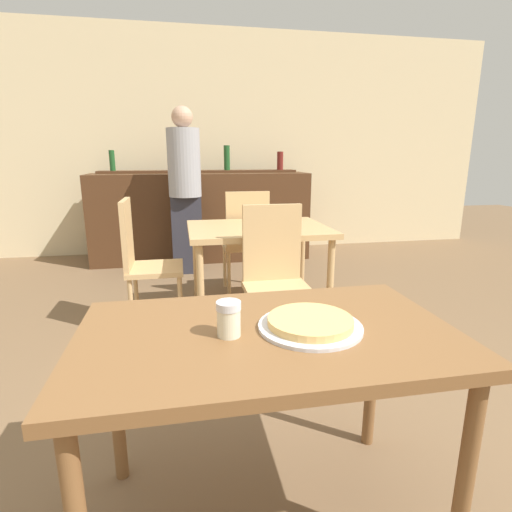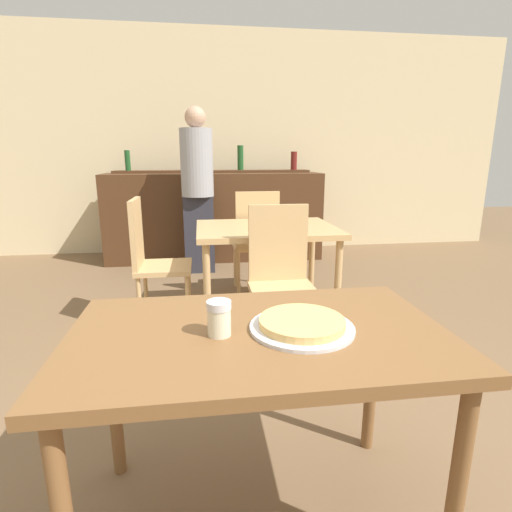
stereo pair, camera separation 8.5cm
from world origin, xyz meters
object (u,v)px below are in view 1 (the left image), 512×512
chair_far_side_left (143,256)px  chair_far_side_back (246,237)px  pizza_tray (310,324)px  chair_far_side_front (275,272)px  person_standing (185,186)px  cheese_shaker (229,319)px

chair_far_side_left → chair_far_side_back: bearing=-56.6°
chair_far_side_back → pizza_tray: chair_far_side_back is taller
chair_far_side_back → pizza_tray: 2.38m
chair_far_side_left → pizza_tray: (0.68, -1.80, 0.20)m
chair_far_side_front → pizza_tray: size_ratio=2.91×
chair_far_side_left → pizza_tray: 1.93m
chair_far_side_front → pizza_tray: (-0.18, -1.23, 0.20)m
chair_far_side_left → chair_far_side_front: bearing=-123.4°
chair_far_side_back → person_standing: person_standing is taller
pizza_tray → chair_far_side_back: bearing=85.6°
chair_far_side_front → person_standing: person_standing is taller
chair_far_side_front → pizza_tray: chair_far_side_front is taller
chair_far_side_back → chair_far_side_left: same height
chair_far_side_front → chair_far_side_left: 1.03m
pizza_tray → person_standing: person_standing is taller
pizza_tray → chair_far_side_left: bearing=110.6°
chair_far_side_back → cheese_shaker: bearing=79.5°
cheese_shaker → chair_far_side_back: bearing=79.5°
chair_far_side_front → chair_far_side_left: bearing=146.6°
cheese_shaker → person_standing: size_ratio=0.06×
pizza_tray → cheese_shaker: size_ratio=3.03×
pizza_tray → person_standing: bearing=95.9°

